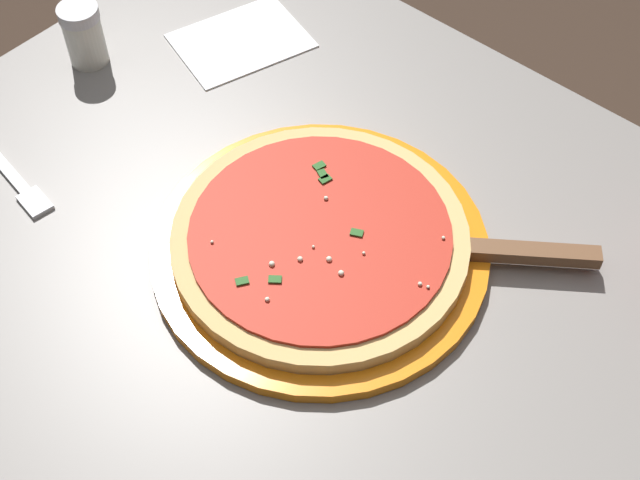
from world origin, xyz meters
name	(u,v)px	position (x,y,z in m)	size (l,w,h in m)	color
restaurant_table	(309,326)	(0.00, 0.00, 0.59)	(0.89, 0.71, 0.75)	black
serving_plate	(320,249)	(0.02, -0.01, 0.76)	(0.33, 0.33, 0.01)	orange
pizza	(320,238)	(0.02, -0.01, 0.78)	(0.28, 0.28, 0.02)	#DBB26B
pizza_server	(488,252)	(0.15, 0.09, 0.77)	(0.20, 0.17, 0.01)	silver
napkin_folded_right	(241,41)	(-0.26, 0.17, 0.76)	(0.11, 0.15, 0.00)	white
fork	(5,167)	(-0.30, -0.14, 0.76)	(0.19, 0.04, 0.00)	silver
parmesan_shaker	(84,34)	(-0.36, 0.03, 0.79)	(0.05, 0.05, 0.07)	silver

